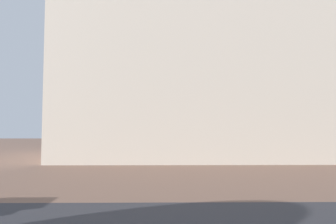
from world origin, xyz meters
TOP-DOWN VIEW (x-y plane):
  - ground_plane at (0.00, 10.00)m, footprint 120.00×120.00m
  - landmark_building at (3.15, 28.42)m, footprint 28.05×13.85m

SIDE VIEW (x-z plane):
  - ground_plane at x=0.00m, z-range 0.00..0.00m
  - landmark_building at x=3.15m, z-range -8.88..29.47m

